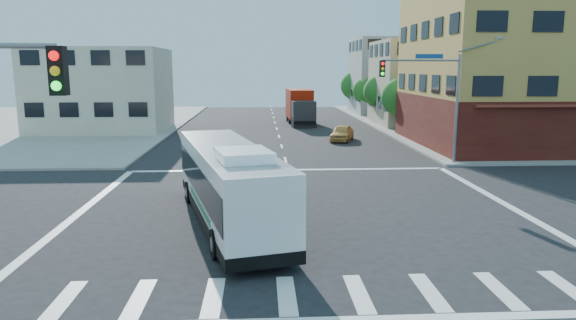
{
  "coord_description": "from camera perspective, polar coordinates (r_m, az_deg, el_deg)",
  "views": [
    {
      "loc": [
        -1.68,
        -21.18,
        6.17
      ],
      "look_at": [
        -0.38,
        2.81,
        1.83
      ],
      "focal_mm": 32.0,
      "sensor_mm": 36.0,
      "label": 1
    }
  ],
  "objects": [
    {
      "name": "box_truck",
      "position": [
        56.92,
        1.36,
        5.86
      ],
      "size": [
        2.81,
        8.48,
        3.77
      ],
      "rotation": [
        0.0,
        0.0,
        0.04
      ],
      "color": "#27262B",
      "rests_on": "ground"
    },
    {
      "name": "building_east_near",
      "position": [
        58.26,
        15.74,
        8.23
      ],
      "size": [
        12.06,
        10.06,
        9.0
      ],
      "color": "tan",
      "rests_on": "ground"
    },
    {
      "name": "transit_bus",
      "position": [
        20.45,
        -6.61,
        -2.52
      ],
      "size": [
        5.24,
        11.83,
        3.43
      ],
      "rotation": [
        0.0,
        0.0,
        0.25
      ],
      "color": "black",
      "rests_on": "ground"
    },
    {
      "name": "ground",
      "position": [
        22.13,
        1.37,
        -5.95
      ],
      "size": [
        120.0,
        120.0,
        0.0
      ],
      "primitive_type": "plane",
      "color": "black",
      "rests_on": "ground"
    },
    {
      "name": "street_tree_c",
      "position": [
        66.56,
        8.75,
        7.79
      ],
      "size": [
        3.4,
        3.4,
        5.29
      ],
      "color": "#332112",
      "rests_on": "ground"
    },
    {
      "name": "building_west",
      "position": [
        53.46,
        -19.95,
        7.31
      ],
      "size": [
        12.06,
        10.06,
        8.0
      ],
      "color": "beige",
      "rests_on": "ground"
    },
    {
      "name": "street_tree_a",
      "position": [
        51.01,
        12.44,
        7.1
      ],
      "size": [
        3.6,
        3.6,
        5.53
      ],
      "color": "#332112",
      "rests_on": "ground"
    },
    {
      "name": "street_tree_b",
      "position": [
        58.75,
        10.36,
        7.72
      ],
      "size": [
        3.8,
        3.8,
        5.79
      ],
      "color": "#332112",
      "rests_on": "ground"
    },
    {
      "name": "street_tree_d",
      "position": [
        74.39,
        7.5,
        8.39
      ],
      "size": [
        4.0,
        4.0,
        6.03
      ],
      "color": "#332112",
      "rests_on": "ground"
    },
    {
      "name": "parked_car",
      "position": [
        44.03,
        6.04,
        3.03
      ],
      "size": [
        2.83,
        4.32,
        1.37
      ],
      "primitive_type": "imported",
      "rotation": [
        0.0,
        0.0,
        -0.33
      ],
      "color": "gold",
      "rests_on": "ground"
    },
    {
      "name": "corner_building_ne",
      "position": [
        45.19,
        25.87,
        8.88
      ],
      "size": [
        18.1,
        15.44,
        14.0
      ],
      "color": "gold",
      "rests_on": "ground"
    },
    {
      "name": "building_east_far",
      "position": [
        71.64,
        12.15,
        9.08
      ],
      "size": [
        12.06,
        10.06,
        10.0
      ],
      "color": "#9F9F9A",
      "rests_on": "ground"
    },
    {
      "name": "signal_mast_ne",
      "position": [
        33.59,
        15.72,
        7.84
      ],
      "size": [
        7.91,
        1.13,
        8.07
      ],
      "color": "slate",
      "rests_on": "ground"
    }
  ]
}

